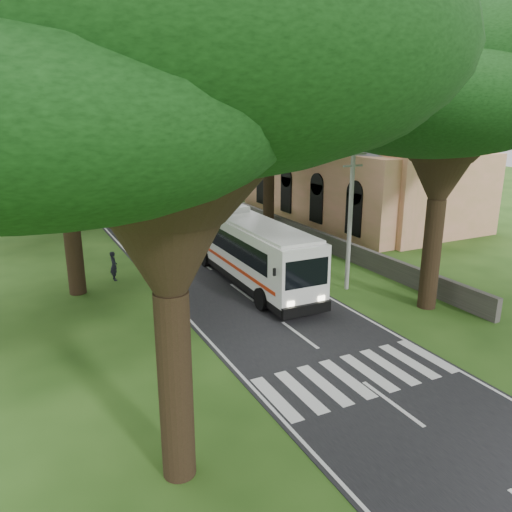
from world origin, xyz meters
TOP-DOWN VIEW (x-y plane):
  - ground at (0.00, 0.00)m, footprint 140.00×140.00m
  - road at (0.00, 25.00)m, footprint 8.00×120.00m
  - crosswalk at (0.00, -2.00)m, footprint 8.00×3.00m
  - property_wall at (9.00, 24.00)m, footprint 0.35×50.00m
  - church at (17.86, 21.55)m, footprint 14.00×24.00m
  - pole_near at (5.50, 6.00)m, footprint 1.60×0.24m
  - pole_mid at (5.50, 26.00)m, footprint 1.60×0.24m
  - pole_far at (5.50, 46.00)m, footprint 1.60×0.24m
  - tree_l_near at (-7.50, -4.00)m, footprint 12.91×12.91m
  - tree_l_mida at (-8.00, 12.00)m, footprint 14.73×14.73m
  - tree_l_midb at (-7.50, 30.00)m, footprint 13.95×13.95m
  - tree_l_far at (-8.50, 48.00)m, footprint 13.82×13.82m
  - tree_r_near at (7.50, 2.00)m, footprint 15.52×15.52m
  - tree_r_mida at (8.00, 20.00)m, footprint 13.73×13.73m
  - tree_r_midb at (7.50, 38.00)m, footprint 12.41×12.41m
  - tree_r_far at (8.50, 56.00)m, footprint 13.85×13.85m
  - coach_bus at (1.22, 9.59)m, footprint 3.12×12.58m
  - distant_car_a at (-2.06, 38.56)m, footprint 1.72×3.64m
  - distant_car_b at (-3.00, 54.85)m, footprint 2.10×4.50m
  - distant_car_c at (3.00, 56.19)m, footprint 2.79×5.28m
  - pedestrian at (-5.77, 13.29)m, footprint 0.48×0.67m

SIDE VIEW (x-z plane):
  - ground at x=0.00m, z-range 0.00..0.00m
  - crosswalk at x=0.00m, z-range -0.01..0.01m
  - road at x=0.00m, z-range -0.01..0.03m
  - property_wall at x=9.00m, z-range 0.00..1.20m
  - distant_car_a at x=-2.06m, z-range 0.03..1.23m
  - distant_car_b at x=-3.00m, z-range 0.03..1.46m
  - distant_car_c at x=3.00m, z-range 0.03..1.49m
  - pedestrian at x=-5.77m, z-range 0.00..1.74m
  - coach_bus at x=1.22m, z-range 0.14..3.84m
  - pole_near at x=5.50m, z-range 0.18..8.18m
  - pole_mid at x=5.50m, z-range 0.18..8.18m
  - pole_far at x=5.50m, z-range 0.18..8.18m
  - church at x=17.86m, z-range -0.89..10.71m
  - tree_r_mida at x=8.00m, z-range 3.67..17.09m
  - tree_l_near at x=-7.50m, z-range 3.82..17.26m
  - tree_l_midb at x=-7.50m, z-range 3.81..17.59m
  - tree_l_mida at x=-8.00m, z-range 3.75..17.69m
  - tree_r_near at x=7.50m, z-range 3.86..18.32m
  - tree_r_far at x=8.50m, z-range 4.12..18.50m
  - tree_l_far at x=-8.50m, z-range 4.49..19.64m
  - tree_r_midb at x=7.50m, z-range 4.81..20.18m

